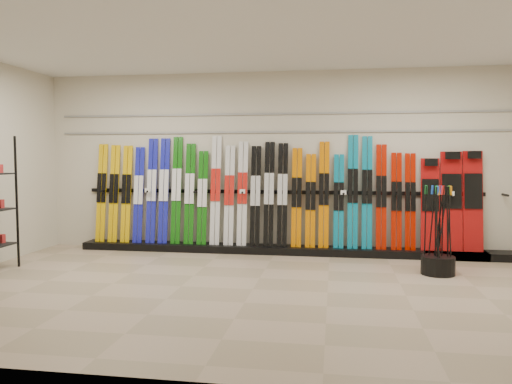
# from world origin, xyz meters

# --- Properties ---
(floor) EXTENTS (8.00, 8.00, 0.00)m
(floor) POSITION_xyz_m (0.00, 0.00, 0.00)
(floor) COLOR gray
(floor) RESTS_ON ground
(back_wall) EXTENTS (8.00, 0.00, 8.00)m
(back_wall) POSITION_xyz_m (0.00, 2.50, 1.50)
(back_wall) COLOR beige
(back_wall) RESTS_ON floor
(ceiling) EXTENTS (8.00, 8.00, 0.00)m
(ceiling) POSITION_xyz_m (0.00, 0.00, 3.00)
(ceiling) COLOR silver
(ceiling) RESTS_ON back_wall
(ski_rack_base) EXTENTS (8.00, 0.40, 0.12)m
(ski_rack_base) POSITION_xyz_m (0.22, 2.28, 0.06)
(ski_rack_base) COLOR black
(ski_rack_base) RESTS_ON floor
(skis) EXTENTS (5.37, 0.27, 1.82)m
(skis) POSITION_xyz_m (-0.48, 2.35, 0.96)
(skis) COLOR #E4B008
(skis) RESTS_ON ski_rack_base
(snowboards) EXTENTS (0.93, 0.24, 1.56)m
(snowboards) POSITION_xyz_m (2.78, 2.36, 0.88)
(snowboards) COLOR #990C0C
(snowboards) RESTS_ON ski_rack_base
(pole_bin) EXTENTS (0.45, 0.45, 0.25)m
(pole_bin) POSITION_xyz_m (2.35, 1.14, 0.12)
(pole_bin) COLOR black
(pole_bin) RESTS_ON floor
(ski_poles) EXTENTS (0.36, 0.29, 1.18)m
(ski_poles) POSITION_xyz_m (2.36, 1.17, 0.61)
(ski_poles) COLOR black
(ski_poles) RESTS_ON pole_bin
(slatwall_rail_0) EXTENTS (7.60, 0.02, 0.03)m
(slatwall_rail_0) POSITION_xyz_m (0.00, 2.48, 2.00)
(slatwall_rail_0) COLOR gray
(slatwall_rail_0) RESTS_ON back_wall
(slatwall_rail_1) EXTENTS (7.60, 0.02, 0.03)m
(slatwall_rail_1) POSITION_xyz_m (0.00, 2.48, 2.30)
(slatwall_rail_1) COLOR gray
(slatwall_rail_1) RESTS_ON back_wall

